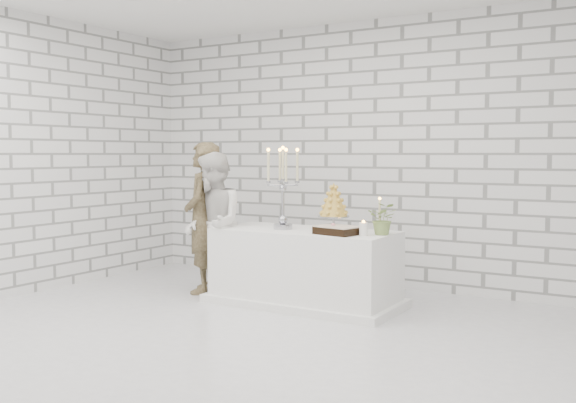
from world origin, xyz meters
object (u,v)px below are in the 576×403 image
object	(u,v)px
candelabra	(283,188)
croquembouche	(334,207)
bride	(213,225)
cake_table	(304,267)
groom	(203,218)

from	to	relation	value
candelabra	croquembouche	size ratio (longest dim) A/B	1.74
bride	cake_table	bearing A→B (deg)	56.75
groom	croquembouche	distance (m)	1.55
cake_table	groom	bearing A→B (deg)	-177.95
bride	groom	bearing A→B (deg)	-163.27
croquembouche	cake_table	bearing A→B (deg)	-168.47
groom	croquembouche	xyz separation A→B (m)	(1.53, 0.10, 0.17)
croquembouche	groom	bearing A→B (deg)	-176.12
cake_table	candelabra	world-z (taller)	candelabra
bride	candelabra	size ratio (longest dim) A/B	1.84
bride	croquembouche	world-z (taller)	bride
candelabra	croquembouche	distance (m)	0.55
cake_table	bride	world-z (taller)	bride
candelabra	bride	bearing A→B (deg)	-170.69
groom	bride	size ratio (longest dim) A/B	1.07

